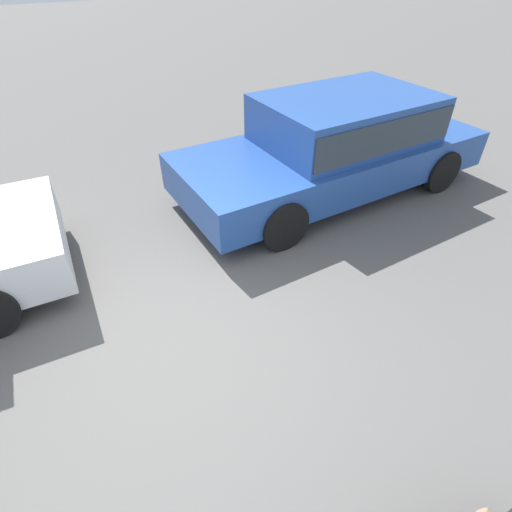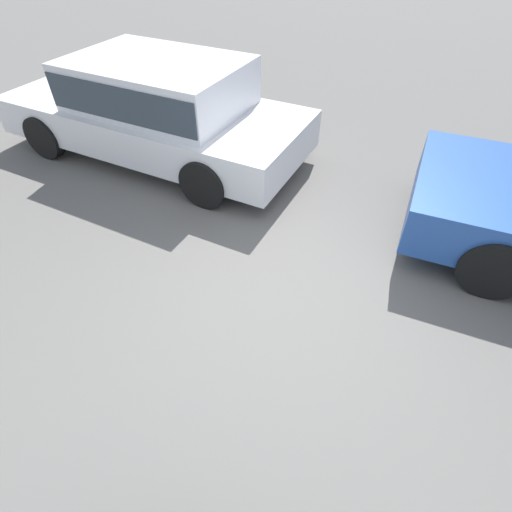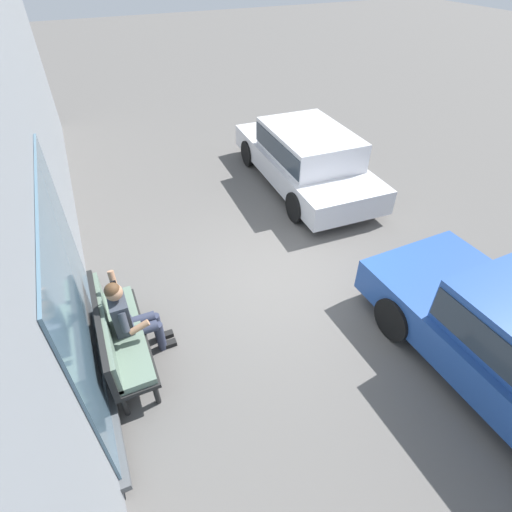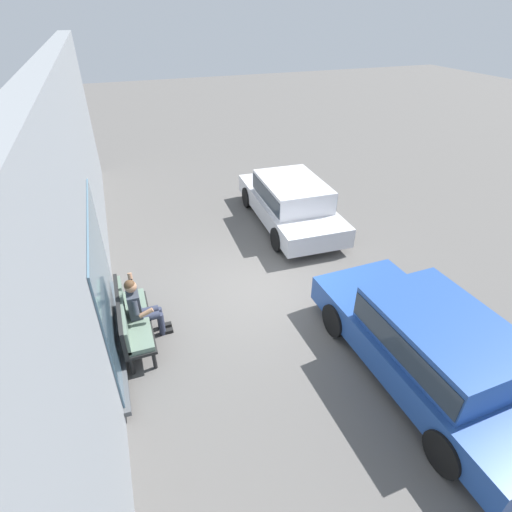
{
  "view_description": "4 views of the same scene",
  "coord_description": "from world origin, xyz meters",
  "px_view_note": "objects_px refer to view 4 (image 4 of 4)",
  "views": [
    {
      "loc": [
        0.49,
        2.6,
        3.08
      ],
      "look_at": [
        -0.85,
        0.2,
        0.9
      ],
      "focal_mm": 28.0,
      "sensor_mm": 36.0,
      "label": 1
    },
    {
      "loc": [
        -0.87,
        2.6,
        2.98
      ],
      "look_at": [
        -0.09,
        0.89,
        1.25
      ],
      "focal_mm": 28.0,
      "sensor_mm": 36.0,
      "label": 2
    },
    {
      "loc": [
        -4.56,
        2.6,
        4.66
      ],
      "look_at": [
        -0.24,
        0.69,
        0.83
      ],
      "focal_mm": 28.0,
      "sensor_mm": 36.0,
      "label": 3
    },
    {
      "loc": [
        -6.75,
        2.6,
        5.52
      ],
      "look_at": [
        -0.39,
        0.3,
        1.19
      ],
      "focal_mm": 28.0,
      "sensor_mm": 36.0,
      "label": 4
    }
  ],
  "objects_px": {
    "person_on_phone": "(140,307)",
    "parked_car_mid": "(290,200)",
    "bench": "(130,318)",
    "parked_car_near": "(433,345)"
  },
  "relations": [
    {
      "from": "bench",
      "to": "parked_car_near",
      "type": "bearing_deg",
      "value": -119.51
    },
    {
      "from": "parked_car_near",
      "to": "bench",
      "type": "bearing_deg",
      "value": 60.49
    },
    {
      "from": "person_on_phone",
      "to": "parked_car_mid",
      "type": "xyz_separation_m",
      "value": [
        3.32,
        -4.54,
        0.05
      ]
    },
    {
      "from": "bench",
      "to": "person_on_phone",
      "type": "distance_m",
      "value": 0.27
    },
    {
      "from": "parked_car_near",
      "to": "parked_car_mid",
      "type": "distance_m",
      "value": 6.03
    },
    {
      "from": "bench",
      "to": "parked_car_near",
      "type": "xyz_separation_m",
      "value": [
        -2.62,
        -4.63,
        0.21
      ]
    },
    {
      "from": "bench",
      "to": "person_on_phone",
      "type": "bearing_deg",
      "value": -68.77
    },
    {
      "from": "parked_car_near",
      "to": "parked_car_mid",
      "type": "bearing_deg",
      "value": -1.27
    },
    {
      "from": "parked_car_mid",
      "to": "person_on_phone",
      "type": "bearing_deg",
      "value": 126.14
    },
    {
      "from": "parked_car_near",
      "to": "parked_car_mid",
      "type": "xyz_separation_m",
      "value": [
        6.02,
        -0.13,
        -0.02
      ]
    }
  ]
}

